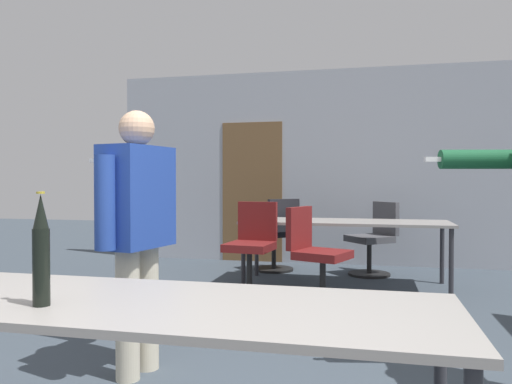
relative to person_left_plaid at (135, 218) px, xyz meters
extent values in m
cube|color=#A3A8B2|center=(0.79, 4.42, 0.43)|extent=(6.22, 0.10, 2.78)
cube|color=brown|center=(-0.31, 4.36, 0.06)|extent=(0.90, 0.02, 2.05)
cube|color=gray|center=(0.62, -1.06, -0.24)|extent=(2.21, 0.75, 0.03)
cube|color=gray|center=(1.11, 2.93, -0.24)|extent=(2.32, 0.79, 0.03)
cylinder|color=#2D2D33|center=(0.01, 2.60, -0.61)|extent=(0.05, 0.05, 0.70)
cylinder|color=#2D2D33|center=(2.21, 2.60, -0.61)|extent=(0.05, 0.05, 0.70)
cylinder|color=#2D2D33|center=(0.01, 3.27, -0.61)|extent=(0.05, 0.05, 0.70)
cylinder|color=#2D2D33|center=(2.21, 3.27, -0.61)|extent=(0.05, 0.05, 0.70)
cylinder|color=beige|center=(0.00, -0.10, -0.57)|extent=(0.14, 0.14, 0.78)
cylinder|color=beige|center=(0.03, 0.09, -0.57)|extent=(0.14, 0.14, 0.78)
cube|color=#23429E|center=(0.01, 0.00, 0.13)|extent=(0.34, 0.50, 0.61)
sphere|color=#DBAD89|center=(0.01, 0.00, 0.54)|extent=(0.22, 0.22, 0.22)
cylinder|color=#23429E|center=(-0.04, -0.28, 0.10)|extent=(0.11, 0.11, 0.53)
cylinder|color=#23429E|center=(-0.19, 0.33, 0.37)|extent=(0.54, 0.21, 0.11)
cube|color=white|center=(-0.48, 0.39, 0.37)|extent=(0.12, 0.06, 0.03)
cylinder|color=#195633|center=(2.06, 0.34, 0.35)|extent=(0.54, 0.21, 0.11)
cube|color=white|center=(1.77, 0.29, 0.35)|extent=(0.12, 0.06, 0.03)
cylinder|color=black|center=(0.95, 2.05, -0.95)|extent=(0.52, 0.52, 0.03)
cylinder|color=black|center=(0.95, 2.05, -0.73)|extent=(0.06, 0.06, 0.40)
cube|color=maroon|center=(0.95, 2.05, -0.49)|extent=(0.59, 0.59, 0.08)
cube|color=maroon|center=(0.71, 2.15, -0.24)|extent=(0.21, 0.43, 0.42)
cylinder|color=black|center=(1.39, 3.60, -0.95)|extent=(0.52, 0.52, 0.03)
cylinder|color=black|center=(1.39, 3.60, -0.74)|extent=(0.06, 0.06, 0.39)
cube|color=#4C4C51|center=(1.39, 3.60, -0.50)|extent=(0.65, 0.65, 0.08)
cube|color=#4C4C51|center=(1.59, 3.77, -0.25)|extent=(0.32, 0.38, 0.42)
cylinder|color=black|center=(0.17, 2.24, -0.95)|extent=(0.52, 0.52, 0.03)
cylinder|color=black|center=(0.17, 2.24, -0.72)|extent=(0.06, 0.06, 0.43)
cube|color=maroon|center=(0.17, 2.24, -0.46)|extent=(0.51, 0.51, 0.08)
cube|color=maroon|center=(0.20, 2.50, -0.21)|extent=(0.44, 0.11, 0.42)
cylinder|color=black|center=(0.15, 3.67, -0.95)|extent=(0.52, 0.52, 0.03)
cylinder|color=black|center=(0.15, 3.67, -0.72)|extent=(0.06, 0.06, 0.42)
cube|color=black|center=(0.15, 3.67, -0.47)|extent=(0.65, 0.65, 0.08)
cube|color=black|center=(0.32, 3.47, -0.22)|extent=(0.37, 0.33, 0.42)
cylinder|color=black|center=(0.24, -1.22, -0.09)|extent=(0.06, 0.06, 0.28)
cone|color=black|center=(0.24, -1.22, 0.11)|extent=(0.05, 0.05, 0.13)
cylinder|color=gold|center=(0.24, -1.22, 0.18)|extent=(0.03, 0.03, 0.01)
camera|label=1|loc=(1.40, -2.80, 0.22)|focal=35.00mm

